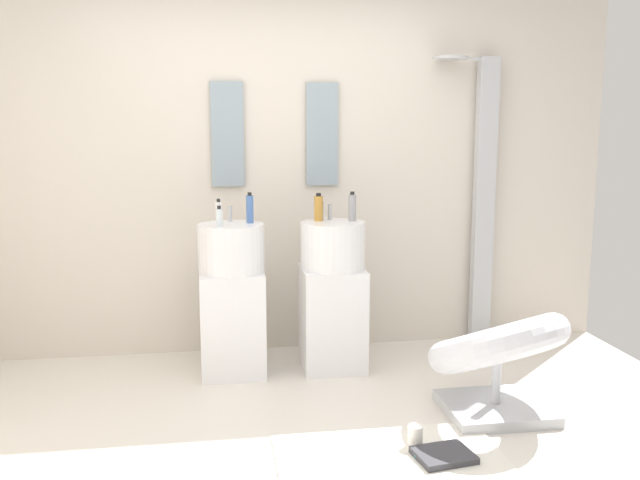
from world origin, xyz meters
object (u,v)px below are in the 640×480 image
(pedestal_sink_left, at_px, (232,298))
(magazine_charcoal, at_px, (444,455))
(soap_bottle_white, at_px, (219,214))
(soap_bottle_grey, at_px, (352,207))
(coffee_mug, at_px, (415,436))
(soap_bottle_amber, at_px, (319,208))
(soap_bottle_black, at_px, (320,210))
(lounge_chair, at_px, (497,353))
(pedestal_sink_right, at_px, (333,295))
(magazine_teal, at_px, (443,456))
(soap_bottle_blue, at_px, (250,209))
(soap_bottle_clear, at_px, (219,217))
(shower_column, at_px, (482,196))

(pedestal_sink_left, relative_size, magazine_charcoal, 4.04)
(soap_bottle_white, xyz_separation_m, soap_bottle_grey, (0.85, 0.12, 0.01))
(coffee_mug, height_order, soap_bottle_amber, soap_bottle_amber)
(soap_bottle_amber, xyz_separation_m, soap_bottle_black, (0.01, 0.04, -0.02))
(magazine_charcoal, height_order, soap_bottle_amber, soap_bottle_amber)
(soap_bottle_grey, bearing_deg, lounge_chair, -54.90)
(pedestal_sink_left, xyz_separation_m, soap_bottle_black, (0.58, 0.11, 0.54))
(soap_bottle_black, bearing_deg, pedestal_sink_right, -58.36)
(magazine_teal, relative_size, soap_bottle_white, 1.40)
(magazine_charcoal, height_order, soap_bottle_blue, soap_bottle_blue)
(pedestal_sink_left, relative_size, soap_bottle_amber, 5.95)
(soap_bottle_clear, bearing_deg, soap_bottle_black, 18.51)
(soap_bottle_clear, bearing_deg, lounge_chair, -27.03)
(shower_column, height_order, coffee_mug, shower_column)
(magazine_charcoal, bearing_deg, soap_bottle_black, 95.43)
(lounge_chair, height_order, coffee_mug, lounge_chair)
(soap_bottle_amber, bearing_deg, soap_bottle_white, -166.49)
(shower_column, xyz_separation_m, soap_bottle_clear, (-1.87, -0.50, -0.05))
(magazine_teal, height_order, soap_bottle_amber, soap_bottle_amber)
(magazine_teal, relative_size, soap_bottle_clear, 1.83)
(shower_column, height_order, soap_bottle_grey, shower_column)
(soap_bottle_grey, distance_m, soap_bottle_black, 0.21)
(magazine_teal, distance_m, coffee_mug, 0.17)
(lounge_chair, relative_size, coffee_mug, 10.25)
(soap_bottle_clear, bearing_deg, soap_bottle_amber, 15.60)
(coffee_mug, bearing_deg, soap_bottle_black, 101.99)
(soap_bottle_white, bearing_deg, lounge_chair, -27.73)
(lounge_chair, distance_m, magazine_teal, 0.73)
(magazine_teal, relative_size, soap_bottle_grey, 1.25)
(pedestal_sink_left, xyz_separation_m, magazine_charcoal, (0.95, -1.34, -0.47))
(coffee_mug, height_order, soap_bottle_black, soap_bottle_black)
(magazine_charcoal, height_order, soap_bottle_black, soap_bottle_black)
(pedestal_sink_right, bearing_deg, soap_bottle_clear, -171.40)
(magazine_charcoal, distance_m, soap_bottle_black, 1.80)
(soap_bottle_amber, bearing_deg, coffee_mug, -77.00)
(lounge_chair, xyz_separation_m, soap_bottle_clear, (-1.48, 0.76, 0.68))
(pedestal_sink_right, relative_size, soap_bottle_amber, 5.95)
(magazine_teal, relative_size, soap_bottle_blue, 1.22)
(soap_bottle_blue, relative_size, soap_bottle_clear, 1.50)
(soap_bottle_grey, bearing_deg, magazine_charcoal, -82.87)
(magazine_teal, relative_size, coffee_mug, 2.29)
(magazine_charcoal, relative_size, soap_bottle_blue, 1.37)
(shower_column, relative_size, soap_bottle_clear, 15.92)
(coffee_mug, height_order, soap_bottle_white, soap_bottle_white)
(magazine_teal, height_order, soap_bottle_clear, soap_bottle_clear)
(lounge_chair, xyz_separation_m, soap_bottle_black, (-0.83, 0.97, 0.68))
(shower_column, distance_m, coffee_mug, 2.11)
(soap_bottle_white, distance_m, soap_bottle_amber, 0.66)
(soap_bottle_clear, xyz_separation_m, soap_bottle_black, (0.65, 0.22, 0.01))
(pedestal_sink_left, distance_m, magazine_teal, 1.70)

